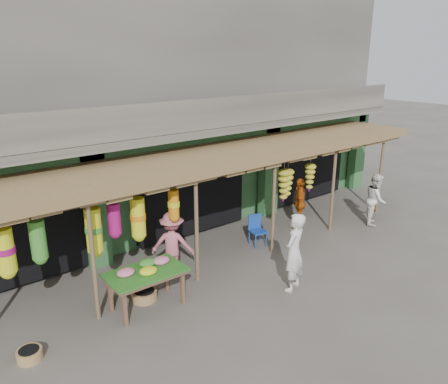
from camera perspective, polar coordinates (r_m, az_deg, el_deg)
ground at (r=11.68m, az=2.04°, el=-8.81°), size 80.00×80.00×0.00m
building at (r=14.59m, az=-10.58°, el=10.20°), size 16.40×6.80×7.00m
awning at (r=11.26m, az=-1.15°, el=4.15°), size 14.00×2.70×2.79m
flower_table at (r=9.49m, az=-10.16°, el=-10.35°), size 1.65×0.98×0.99m
blue_chair at (r=12.40m, az=4.28°, el=-4.72°), size 0.50×0.50×0.87m
basket_left at (r=10.74m, az=-13.84°, el=-11.31°), size 0.49×0.49×0.20m
basket_mid at (r=10.06m, az=-10.36°, el=-13.11°), size 0.61×0.61×0.22m
basket_right at (r=8.97m, az=-24.06°, el=-18.86°), size 0.52×0.52×0.20m
person_front at (r=10.06m, az=9.11°, el=-7.78°), size 0.79×0.66×1.85m
person_right at (r=14.52m, az=19.22°, el=-0.89°), size 1.01×0.96×1.64m
person_vendor at (r=13.65m, az=9.84°, el=-1.40°), size 0.95×0.91×1.59m
person_shopper at (r=10.70m, az=-6.76°, el=-6.75°), size 1.17×1.14×1.61m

